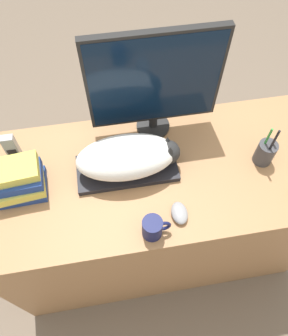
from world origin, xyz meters
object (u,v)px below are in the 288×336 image
object	(u,v)px
phone	(12,148)
book_stack	(17,180)
keyboard	(127,168)
computer_mouse	(179,213)
monitor	(155,83)
cat	(130,156)
pen_cup	(265,152)
coffee_mug	(153,228)

from	to	relation	value
phone	book_stack	distance (m)	0.16
phone	book_stack	xyz separation A→B (m)	(0.03, -0.15, 0.00)
keyboard	computer_mouse	bearing A→B (deg)	-54.54
computer_mouse	book_stack	bearing A→B (deg)	160.13
book_stack	monitor	bearing A→B (deg)	21.45
cat	pen_cup	world-z (taller)	pen_cup
coffee_mug	book_stack	size ratio (longest dim) A/B	0.48
computer_mouse	coffee_mug	size ratio (longest dim) A/B	0.88
coffee_mug	phone	distance (m)	0.65
pen_cup	monitor	bearing A→B (deg)	149.28
pen_cup	phone	xyz separation A→B (m)	(-1.00, 0.18, 0.01)
keyboard	phone	xyz separation A→B (m)	(-0.44, 0.13, 0.06)
computer_mouse	coffee_mug	xyz separation A→B (m)	(-0.11, -0.05, 0.03)
keyboard	cat	xyz separation A→B (m)	(0.01, 0.00, 0.08)
monitor	coffee_mug	world-z (taller)	monitor
pen_cup	book_stack	size ratio (longest dim) A/B	0.98
cat	phone	distance (m)	0.48
pen_cup	phone	distance (m)	1.01
monitor	book_stack	size ratio (longest dim) A/B	2.40
pen_cup	phone	bearing A→B (deg)	169.85
coffee_mug	book_stack	bearing A→B (deg)	150.91
pen_cup	phone	world-z (taller)	pen_cup
computer_mouse	phone	bearing A→B (deg)	149.04
cat	computer_mouse	bearing A→B (deg)	-56.82
keyboard	pen_cup	xyz separation A→B (m)	(0.55, -0.04, 0.04)
coffee_mug	pen_cup	distance (m)	0.55
coffee_mug	book_stack	distance (m)	0.54
keyboard	coffee_mug	distance (m)	0.29
cat	monitor	size ratio (longest dim) A/B	0.78
pen_cup	cat	bearing A→B (deg)	175.33
cat	pen_cup	size ratio (longest dim) A/B	1.92
computer_mouse	coffee_mug	bearing A→B (deg)	-154.42
computer_mouse	phone	distance (m)	0.71
keyboard	coffee_mug	world-z (taller)	coffee_mug
coffee_mug	pen_cup	xyz separation A→B (m)	(0.50, 0.24, 0.01)
monitor	pen_cup	distance (m)	0.52
coffee_mug	phone	size ratio (longest dim) A/B	0.76
cat	book_stack	world-z (taller)	cat
monitor	phone	bearing A→B (deg)	-173.60
computer_mouse	book_stack	size ratio (longest dim) A/B	0.43
pen_cup	book_stack	xyz separation A→B (m)	(-0.97, 0.02, 0.02)
keyboard	phone	world-z (taller)	phone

